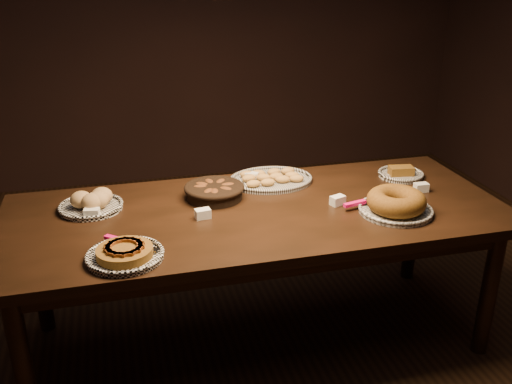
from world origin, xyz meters
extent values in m
plane|color=black|center=(0.00, 0.00, 0.00)|extent=(5.00, 5.00, 0.00)
cube|color=black|center=(0.00, 0.00, 0.72)|extent=(2.40, 1.00, 0.05)
cylinder|color=black|center=(-1.08, -0.38, 0.35)|extent=(0.08, 0.08, 0.70)
cylinder|color=black|center=(1.08, -0.38, 0.35)|extent=(0.08, 0.08, 0.70)
cylinder|color=black|center=(-1.08, 0.38, 0.35)|extent=(0.08, 0.08, 0.70)
cylinder|color=black|center=(1.08, 0.38, 0.35)|extent=(0.08, 0.08, 0.70)
torus|color=white|center=(-0.64, -0.33, 0.77)|extent=(0.32, 0.32, 0.02)
cylinder|color=#4D320F|center=(-0.64, -0.33, 0.78)|extent=(0.28, 0.28, 0.04)
cube|color=#5F2710|center=(-0.58, -0.35, 0.80)|extent=(0.04, 0.08, 0.01)
cube|color=#5F2710|center=(-0.57, -0.32, 0.80)|extent=(0.03, 0.08, 0.01)
cube|color=#5F2710|center=(-0.58, -0.30, 0.80)|extent=(0.06, 0.08, 0.01)
cube|color=#5F2710|center=(-0.60, -0.28, 0.80)|extent=(0.08, 0.06, 0.01)
cube|color=#5F2710|center=(-0.63, -0.27, 0.80)|extent=(0.08, 0.03, 0.01)
cube|color=#5F2710|center=(-0.66, -0.27, 0.80)|extent=(0.08, 0.05, 0.01)
cube|color=#5F2710|center=(-0.68, -0.29, 0.80)|extent=(0.07, 0.07, 0.01)
cube|color=#5F2710|center=(-0.69, -0.31, 0.80)|extent=(0.04, 0.08, 0.01)
cube|color=#5F2710|center=(-0.70, -0.34, 0.80)|extent=(0.03, 0.08, 0.01)
cube|color=#5F2710|center=(-0.69, -0.37, 0.80)|extent=(0.06, 0.08, 0.01)
cube|color=#5F2710|center=(-0.67, -0.38, 0.80)|extent=(0.08, 0.06, 0.01)
cube|color=#5F2710|center=(-0.64, -0.39, 0.80)|extent=(0.08, 0.03, 0.01)
cube|color=#5F2710|center=(-0.61, -0.39, 0.80)|extent=(0.08, 0.05, 0.01)
cube|color=#5F2710|center=(-0.59, -0.37, 0.80)|extent=(0.07, 0.07, 0.01)
cube|color=#FF0C72|center=(-0.66, -0.21, 0.78)|extent=(0.11, 0.10, 0.02)
cube|color=silver|center=(-0.56, -0.29, 0.78)|extent=(0.14, 0.12, 0.00)
torus|color=black|center=(0.16, 0.33, 0.77)|extent=(0.36, 0.36, 0.02)
ellipsoid|color=olive|center=(0.05, 0.25, 0.78)|extent=(0.08, 0.06, 0.04)
ellipsoid|color=olive|center=(0.12, 0.25, 0.78)|extent=(0.08, 0.05, 0.04)
ellipsoid|color=olive|center=(0.21, 0.28, 0.78)|extent=(0.09, 0.07, 0.04)
ellipsoid|color=olive|center=(0.29, 0.27, 0.78)|extent=(0.09, 0.06, 0.04)
ellipsoid|color=olive|center=(0.04, 0.34, 0.78)|extent=(0.09, 0.06, 0.04)
ellipsoid|color=olive|center=(0.12, 0.33, 0.78)|extent=(0.09, 0.07, 0.04)
ellipsoid|color=olive|center=(0.19, 0.33, 0.78)|extent=(0.08, 0.05, 0.04)
ellipsoid|color=olive|center=(0.28, 0.32, 0.78)|extent=(0.09, 0.07, 0.04)
ellipsoid|color=olive|center=(0.05, 0.40, 0.78)|extent=(0.08, 0.06, 0.04)
ellipsoid|color=olive|center=(0.11, 0.40, 0.78)|extent=(0.09, 0.07, 0.04)
ellipsoid|color=olive|center=(0.20, 0.40, 0.78)|extent=(0.09, 0.06, 0.04)
ellipsoid|color=olive|center=(0.28, 0.39, 0.78)|extent=(0.08, 0.06, 0.04)
torus|color=black|center=(0.62, -0.20, 0.77)|extent=(0.35, 0.35, 0.02)
torus|color=brown|center=(0.62, -0.20, 0.81)|extent=(0.37, 0.37, 0.10)
cube|color=#FF0C72|center=(0.45, -0.11, 0.78)|extent=(0.12, 0.05, 0.02)
cube|color=silver|center=(0.58, -0.09, 0.78)|extent=(0.15, 0.07, 0.00)
cylinder|color=black|center=(-0.17, 0.19, 0.78)|extent=(0.32, 0.32, 0.07)
torus|color=black|center=(-0.17, 0.19, 0.81)|extent=(0.30, 0.30, 0.02)
ellipsoid|color=#381C0B|center=(-0.10, 0.19, 0.80)|extent=(0.09, 0.05, 0.04)
ellipsoid|color=#381C0B|center=(-0.13, 0.24, 0.80)|extent=(0.09, 0.10, 0.04)
ellipsoid|color=#381C0B|center=(-0.19, 0.25, 0.80)|extent=(0.07, 0.10, 0.04)
ellipsoid|color=#381C0B|center=(-0.23, 0.23, 0.80)|extent=(0.10, 0.09, 0.04)
ellipsoid|color=#381C0B|center=(-0.24, 0.20, 0.80)|extent=(0.10, 0.06, 0.04)
ellipsoid|color=#381C0B|center=(-0.21, 0.13, 0.80)|extent=(0.09, 0.10, 0.04)
ellipsoid|color=#381C0B|center=(-0.18, 0.12, 0.80)|extent=(0.06, 0.10, 0.04)
ellipsoid|color=#381C0B|center=(-0.12, 0.14, 0.80)|extent=(0.10, 0.10, 0.04)
torus|color=white|center=(-0.77, 0.20, 0.77)|extent=(0.31, 0.31, 0.02)
ellipsoid|color=#9D7148|center=(-0.81, 0.21, 0.80)|extent=(0.10, 0.10, 0.08)
ellipsoid|color=#9D7148|center=(-0.72, 0.23, 0.80)|extent=(0.10, 0.10, 0.08)
ellipsoid|color=#9D7148|center=(-0.76, 0.17, 0.80)|extent=(0.10, 0.10, 0.08)
ellipsoid|color=#9D7148|center=(-0.74, 0.18, 0.80)|extent=(0.10, 0.10, 0.08)
torus|color=black|center=(0.88, 0.23, 0.77)|extent=(0.25, 0.25, 0.02)
cube|color=#4D320F|center=(0.88, 0.23, 0.79)|extent=(0.14, 0.09, 0.05)
cube|color=white|center=(-0.27, -0.03, 0.77)|extent=(0.08, 0.05, 0.04)
cube|color=white|center=(0.07, 0.38, 0.77)|extent=(0.08, 0.07, 0.04)
cube|color=white|center=(0.39, -0.04, 0.77)|extent=(0.08, 0.07, 0.04)
cube|color=white|center=(-0.77, 0.10, 0.77)|extent=(0.08, 0.06, 0.04)
cube|color=white|center=(0.87, 0.01, 0.77)|extent=(0.07, 0.05, 0.04)
camera|label=1|loc=(-0.63, -2.41, 1.88)|focal=40.00mm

